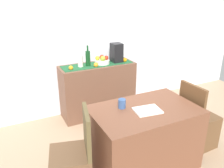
% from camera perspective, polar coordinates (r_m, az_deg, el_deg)
% --- Properties ---
extents(ground_plane, '(6.40, 6.40, 0.02)m').
position_cam_1_polar(ground_plane, '(3.35, 2.69, -14.02)').
color(ground_plane, tan).
rests_on(ground_plane, ground).
extents(room_wall_rear, '(6.40, 0.06, 2.70)m').
position_cam_1_polar(room_wall_rear, '(3.84, -5.64, 12.69)').
color(room_wall_rear, silver).
rests_on(room_wall_rear, ground).
extents(sideboard_console, '(1.20, 0.42, 0.86)m').
position_cam_1_polar(sideboard_console, '(3.87, -3.41, -1.38)').
color(sideboard_console, brown).
rests_on(sideboard_console, ground).
extents(table_runner, '(1.13, 0.32, 0.01)m').
position_cam_1_polar(table_runner, '(3.72, -3.55, 4.77)').
color(table_runner, '#1F5731').
rests_on(table_runner, sideboard_console).
extents(fruit_bowl, '(0.23, 0.23, 0.06)m').
position_cam_1_polar(fruit_bowl, '(3.74, -2.42, 5.41)').
color(fruit_bowl, white).
rests_on(fruit_bowl, table_runner).
extents(apple_upper, '(0.08, 0.08, 0.08)m').
position_cam_1_polar(apple_upper, '(3.75, -2.48, 6.52)').
color(apple_upper, '#AE2E19').
rests_on(apple_upper, fruit_bowl).
extents(apple_front, '(0.08, 0.08, 0.08)m').
position_cam_1_polar(apple_front, '(3.68, -2.24, 6.20)').
color(apple_front, '#96B32F').
rests_on(apple_front, fruit_bowl).
extents(apple_right, '(0.07, 0.07, 0.07)m').
position_cam_1_polar(apple_right, '(3.74, -1.39, 6.40)').
color(apple_right, red).
rests_on(apple_right, fruit_bowl).
extents(apple_rear, '(0.07, 0.07, 0.07)m').
position_cam_1_polar(apple_rear, '(3.72, -3.56, 6.30)').
color(apple_rear, gold).
rests_on(apple_rear, fruit_bowl).
extents(wine_bottle, '(0.07, 0.07, 0.32)m').
position_cam_1_polar(wine_bottle, '(3.63, -5.86, 6.27)').
color(wine_bottle, '#113E1B').
rests_on(wine_bottle, sideboard_console).
extents(coffee_maker, '(0.16, 0.18, 0.31)m').
position_cam_1_polar(coffee_maker, '(3.82, 1.11, 7.59)').
color(coffee_maker, black).
rests_on(coffee_maker, sideboard_console).
extents(ceramic_vase, '(0.08, 0.08, 0.18)m').
position_cam_1_polar(ceramic_vase, '(3.61, -7.67, 5.46)').
color(ceramic_vase, silver).
rests_on(ceramic_vase, sideboard_console).
extents(orange_loose_near_bowl, '(0.06, 0.06, 0.06)m').
position_cam_1_polar(orange_loose_near_bowl, '(3.50, -9.95, 3.89)').
color(orange_loose_near_bowl, orange).
rests_on(orange_loose_near_bowl, sideboard_console).
extents(orange_loose_far, '(0.07, 0.07, 0.07)m').
position_cam_1_polar(orange_loose_far, '(3.86, 3.13, 5.86)').
color(orange_loose_far, orange).
rests_on(orange_loose_far, sideboard_console).
extents(orange_loose_mid, '(0.07, 0.07, 0.07)m').
position_cam_1_polar(orange_loose_mid, '(3.59, -3.94, 4.66)').
color(orange_loose_mid, orange).
rests_on(orange_loose_mid, sideboard_console).
extents(dining_table, '(1.17, 0.75, 0.74)m').
position_cam_1_polar(dining_table, '(2.80, 7.53, -12.73)').
color(dining_table, brown).
rests_on(dining_table, ground).
extents(open_book, '(0.31, 0.24, 0.02)m').
position_cam_1_polar(open_book, '(2.56, 8.61, -6.35)').
color(open_book, white).
rests_on(open_book, dining_table).
extents(coffee_cup, '(0.08, 0.08, 0.10)m').
position_cam_1_polar(coffee_cup, '(2.59, 2.43, -4.77)').
color(coffee_cup, '#36568E').
rests_on(coffee_cup, dining_table).
extents(chair_near_window, '(0.49, 0.49, 0.90)m').
position_cam_1_polar(chair_near_window, '(2.57, -9.57, -19.37)').
color(chair_near_window, brown).
rests_on(chair_near_window, ground).
extents(chair_by_corner, '(0.42, 0.42, 0.90)m').
position_cam_1_polar(chair_by_corner, '(3.34, 19.92, -9.91)').
color(chair_by_corner, brown).
rests_on(chair_by_corner, ground).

